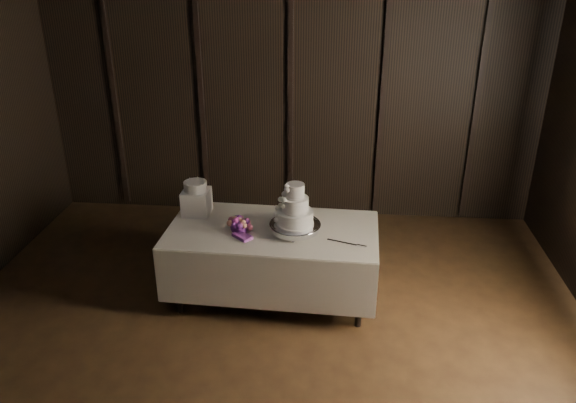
{
  "coord_description": "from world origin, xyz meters",
  "views": [
    {
      "loc": [
        0.57,
        -3.18,
        3.22
      ],
      "look_at": [
        0.15,
        1.51,
        1.05
      ],
      "focal_mm": 35.0,
      "sensor_mm": 36.0,
      "label": 1
    }
  ],
  "objects": [
    {
      "name": "room",
      "position": [
        0.0,
        0.0,
        1.5
      ],
      "size": [
        6.08,
        7.08,
        3.08
      ],
      "color": "black",
      "rests_on": "ground"
    },
    {
      "name": "cake_stand",
      "position": [
        0.22,
        1.46,
        0.81
      ],
      "size": [
        0.62,
        0.62,
        0.09
      ],
      "primitive_type": "cylinder",
      "rotation": [
        0.0,
        0.0,
        0.35
      ],
      "color": "silver",
      "rests_on": "display_table"
    },
    {
      "name": "small_cake",
      "position": [
        -0.79,
        1.78,
        1.06
      ],
      "size": [
        0.29,
        0.29,
        0.09
      ],
      "primitive_type": "cylinder",
      "rotation": [
        0.0,
        0.0,
        0.35
      ],
      "color": "white",
      "rests_on": "box_pedestal"
    },
    {
      "name": "display_table",
      "position": [
        -0.0,
        1.51,
        0.42
      ],
      "size": [
        2.03,
        1.12,
        0.76
      ],
      "rotation": [
        0.0,
        0.0,
        -0.04
      ],
      "color": "silver",
      "rests_on": "ground"
    },
    {
      "name": "wedding_cake",
      "position": [
        0.19,
        1.44,
        1.01
      ],
      "size": [
        0.38,
        0.33,
        0.4
      ],
      "rotation": [
        0.0,
        0.0,
        0.3
      ],
      "color": "white",
      "rests_on": "cake_stand"
    },
    {
      "name": "box_pedestal",
      "position": [
        -0.79,
        1.78,
        0.89
      ],
      "size": [
        0.27,
        0.27,
        0.25
      ],
      "primitive_type": "cube",
      "rotation": [
        0.0,
        0.0,
        -0.02
      ],
      "color": "white",
      "rests_on": "display_table"
    },
    {
      "name": "cake_knife",
      "position": [
        0.66,
        1.29,
        0.77
      ],
      "size": [
        0.36,
        0.14,
        0.01
      ],
      "primitive_type": "cube",
      "rotation": [
        0.0,
        0.0,
        -0.33
      ],
      "color": "silver",
      "rests_on": "display_table"
    },
    {
      "name": "bouquet",
      "position": [
        -0.31,
        1.43,
        0.83
      ],
      "size": [
        0.49,
        0.5,
        0.19
      ],
      "primitive_type": null,
      "rotation": [
        0.0,
        0.0,
        -0.72
      ],
      "color": "#B84D68",
      "rests_on": "display_table"
    }
  ]
}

